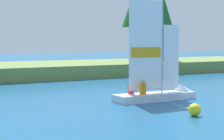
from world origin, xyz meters
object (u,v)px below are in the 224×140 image
at_px(shoreline_tree_centre, 137,6).
at_px(channel_buoy, 195,110).
at_px(shoreline_tree_midright, 163,16).
at_px(sailboat, 166,90).

relative_size(shoreline_tree_centre, channel_buoy, 13.95).
bearing_deg(shoreline_tree_midright, sailboat, -128.12).
height_order(sailboat, channel_buoy, sailboat).
bearing_deg(shoreline_tree_centre, shoreline_tree_midright, 18.60).
bearing_deg(shoreline_tree_midright, channel_buoy, -125.64).
bearing_deg(channel_buoy, shoreline_tree_midright, 54.36).
bearing_deg(shoreline_tree_centre, sailboat, -119.42).
height_order(shoreline_tree_centre, shoreline_tree_midright, shoreline_tree_centre).
bearing_deg(channel_buoy, sailboat, 64.70).
bearing_deg(channel_buoy, shoreline_tree_centre, 61.52).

